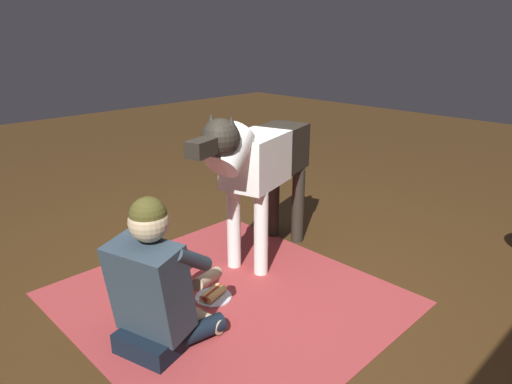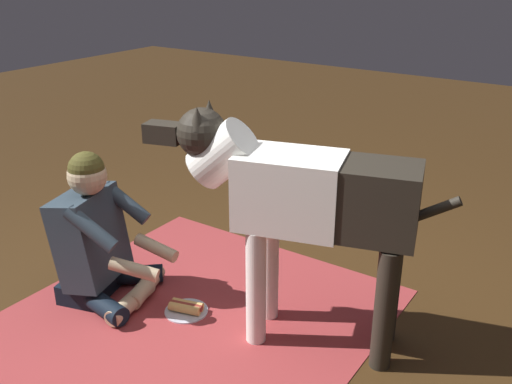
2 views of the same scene
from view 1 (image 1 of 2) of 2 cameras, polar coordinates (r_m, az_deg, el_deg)
name	(u,v)px [view 1 (image 1 of 2)]	position (r m, az deg, el deg)	size (l,w,h in m)	color
ground_plane	(258,292)	(3.15, 0.31, -12.29)	(14.83, 14.83, 0.00)	#3C2711
area_rug	(228,298)	(3.09, -3.47, -12.99)	(1.84, 1.98, 0.01)	#9A3335
person_sitting_on_floor	(156,287)	(2.57, -12.27, -11.41)	(0.70, 0.59, 0.88)	black
large_dog	(260,163)	(3.28, 0.52, 3.65)	(1.46, 0.56, 1.19)	white
hot_dog_on_plate	(213,295)	(3.09, -5.33, -12.60)	(0.24, 0.24, 0.06)	silver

